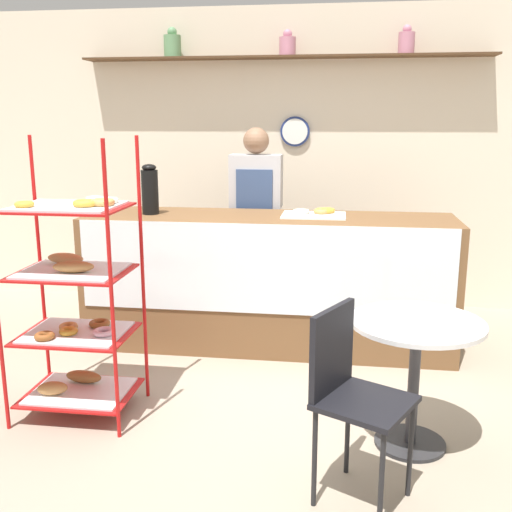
{
  "coord_description": "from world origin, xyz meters",
  "views": [
    {
      "loc": [
        0.52,
        -3.36,
        1.73
      ],
      "look_at": [
        0.0,
        0.37,
        0.86
      ],
      "focal_mm": 42.0,
      "sensor_mm": 36.0,
      "label": 1
    }
  ],
  "objects_px": {
    "cafe_chair": "(349,383)",
    "coffee_carafe": "(150,190)",
    "cafe_table": "(416,352)",
    "person_worker": "(256,218)",
    "donut_tray_counter": "(316,213)",
    "pastry_rack": "(75,299)"
  },
  "relations": [
    {
      "from": "coffee_carafe",
      "to": "donut_tray_counter",
      "type": "xyz_separation_m",
      "value": [
        1.26,
        0.11,
        -0.17
      ]
    },
    {
      "from": "pastry_rack",
      "to": "coffee_carafe",
      "type": "xyz_separation_m",
      "value": [
        0.07,
        1.24,
        0.49
      ]
    },
    {
      "from": "person_worker",
      "to": "coffee_carafe",
      "type": "bearing_deg",
      "value": -143.14
    },
    {
      "from": "cafe_table",
      "to": "coffee_carafe",
      "type": "xyz_separation_m",
      "value": [
        -1.85,
        1.35,
        0.67
      ]
    },
    {
      "from": "cafe_chair",
      "to": "donut_tray_counter",
      "type": "distance_m",
      "value": 2.02
    },
    {
      "from": "cafe_table",
      "to": "coffee_carafe",
      "type": "relative_size",
      "value": 1.86
    },
    {
      "from": "person_worker",
      "to": "donut_tray_counter",
      "type": "bearing_deg",
      "value": -40.61
    },
    {
      "from": "pastry_rack",
      "to": "cafe_chair",
      "type": "xyz_separation_m",
      "value": [
        1.57,
        -0.61,
        -0.14
      ]
    },
    {
      "from": "pastry_rack",
      "to": "donut_tray_counter",
      "type": "height_order",
      "value": "pastry_rack"
    },
    {
      "from": "pastry_rack",
      "to": "person_worker",
      "type": "relative_size",
      "value": 0.99
    },
    {
      "from": "person_worker",
      "to": "cafe_table",
      "type": "distance_m",
      "value": 2.24
    },
    {
      "from": "person_worker",
      "to": "donut_tray_counter",
      "type": "distance_m",
      "value": 0.7
    },
    {
      "from": "cafe_table",
      "to": "cafe_chair",
      "type": "bearing_deg",
      "value": -125.66
    },
    {
      "from": "person_worker",
      "to": "coffee_carafe",
      "type": "distance_m",
      "value": 0.97
    },
    {
      "from": "person_worker",
      "to": "pastry_rack",
      "type": "bearing_deg",
      "value": -114.33
    },
    {
      "from": "cafe_chair",
      "to": "coffee_carafe",
      "type": "height_order",
      "value": "coffee_carafe"
    },
    {
      "from": "pastry_rack",
      "to": "cafe_chair",
      "type": "bearing_deg",
      "value": -21.09
    },
    {
      "from": "pastry_rack",
      "to": "coffee_carafe",
      "type": "bearing_deg",
      "value": 86.65
    },
    {
      "from": "cafe_chair",
      "to": "coffee_carafe",
      "type": "xyz_separation_m",
      "value": [
        -1.5,
        1.84,
        0.64
      ]
    },
    {
      "from": "person_worker",
      "to": "coffee_carafe",
      "type": "xyz_separation_m",
      "value": [
        -0.74,
        -0.55,
        0.29
      ]
    },
    {
      "from": "cafe_chair",
      "to": "donut_tray_counter",
      "type": "bearing_deg",
      "value": 34.66
    },
    {
      "from": "person_worker",
      "to": "donut_tray_counter",
      "type": "height_order",
      "value": "person_worker"
    }
  ]
}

